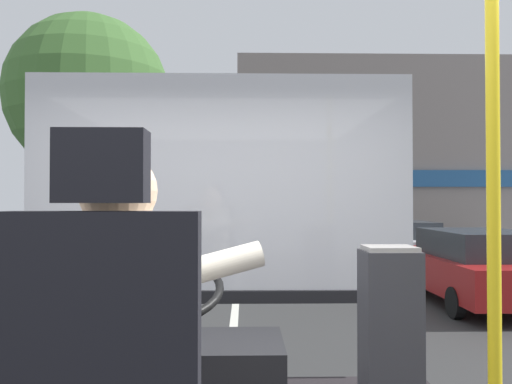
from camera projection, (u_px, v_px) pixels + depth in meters
name	position (u px, v px, depth m)	size (l,w,h in m)	color
ground	(237.00, 290.00, 10.49)	(18.00, 44.00, 0.06)	#313131
bus_driver	(123.00, 335.00, 1.49)	(0.85, 0.64, 0.82)	#282833
steering_console	(177.00, 375.00, 2.68)	(1.10, 0.98, 0.85)	black
handrail_pole	(494.00, 219.00, 1.71)	(0.04, 0.04, 2.12)	yellow
fare_box	(390.00, 353.00, 2.26)	(0.24, 0.22, 0.92)	#333338
windshield_panel	(220.00, 213.00, 3.35)	(2.50, 0.08, 1.48)	silver
street_tree	(88.00, 97.00, 10.09)	(3.13, 3.13, 5.38)	#4C3828
shop_building	(363.00, 158.00, 21.73)	(10.39, 5.97, 7.14)	gray
parked_car_red	(476.00, 265.00, 9.06)	(1.85, 4.08, 1.26)	maroon
parked_car_white	(397.00, 243.00, 14.29)	(1.98, 4.05, 1.23)	silver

